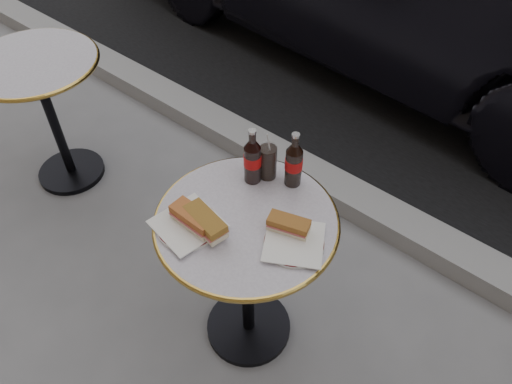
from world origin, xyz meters
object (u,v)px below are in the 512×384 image
Objects in this scene: plate_left at (188,225)px; cola_bottle_left at (252,156)px; cola_glass at (268,162)px; plate_right at (294,243)px; cola_bottle_right at (294,159)px; bistro_table at (248,281)px.

cola_bottle_left is (0.02, 0.30, 0.11)m from plate_left.
plate_right is at bearing -36.25° from cola_glass.
cola_bottle_right is (0.12, 0.08, -0.00)m from cola_bottle_left.
cola_bottle_left reaches higher than cola_bottle_right.
cola_bottle_right is at bearing 86.07° from bistro_table.
plate_left is at bearing -98.16° from cola_glass.
cola_bottle_left is at bearing -120.33° from cola_glass.
cola_glass is at bearing 59.67° from cola_bottle_left.
cola_glass is at bearing 109.93° from bistro_table.
bistro_table is at bearing -93.93° from cola_bottle_right.
cola_glass is (0.03, 0.05, -0.05)m from cola_bottle_left.
cola_glass reaches higher than bistro_table.
plate_right is 0.33m from cola_glass.
plate_right is at bearing -52.29° from cola_bottle_right.
cola_bottle_right is (0.02, 0.23, 0.48)m from bistro_table.
plate_left and plate_right have the same top height.
cola_bottle_right reaches higher than cola_glass.
bistro_table is 3.77× the size of plate_right.
cola_bottle_left is at bearing -146.95° from cola_bottle_right.
cola_bottle_left is at bearing 153.92° from plate_right.
cola_bottle_left is 0.07m from cola_glass.
bistro_table is 0.41m from plate_right.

